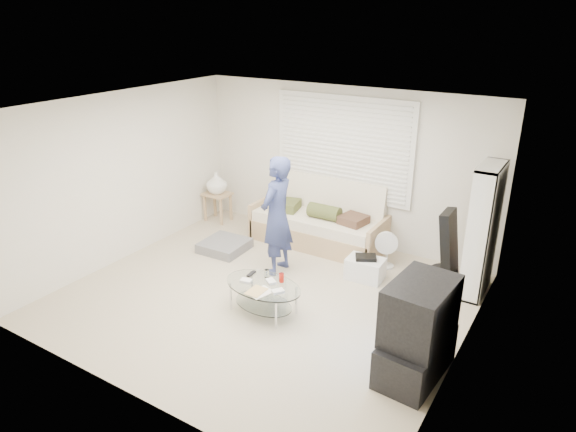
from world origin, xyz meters
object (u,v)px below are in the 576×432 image
Objects in this scene: futon_sofa at (319,223)px; coffee_table at (264,290)px; bookshelf at (482,231)px; tv_unit at (418,331)px.

coffee_table is (0.41, -2.19, -0.03)m from futon_sofa.
bookshelf is 2.12m from tv_unit.
futon_sofa is at bearing 174.10° from bookshelf.
bookshelf is 1.62× the size of coffee_table.
bookshelf is at bearing 86.56° from tv_unit.
bookshelf is at bearing -5.90° from futon_sofa.
futon_sofa is 1.22× the size of bookshelf.
bookshelf is 1.65× the size of tv_unit.
bookshelf reaches higher than futon_sofa.
coffee_table is at bearing -137.76° from bookshelf.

